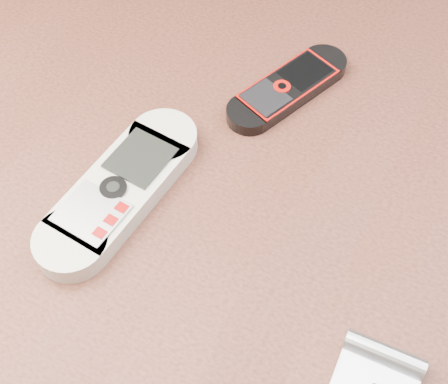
% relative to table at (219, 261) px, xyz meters
% --- Properties ---
extents(table, '(1.20, 0.80, 0.75)m').
position_rel_table_xyz_m(table, '(0.00, 0.00, 0.00)').
color(table, black).
rests_on(table, ground).
extents(nokia_white, '(0.07, 0.18, 0.02)m').
position_rel_table_xyz_m(nokia_white, '(-0.07, -0.03, 0.12)').
color(nokia_white, beige).
rests_on(nokia_white, table).
extents(nokia_black_red, '(0.09, 0.14, 0.01)m').
position_rel_table_xyz_m(nokia_black_red, '(0.00, 0.13, 0.11)').
color(nokia_black_red, black).
rests_on(nokia_black_red, table).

